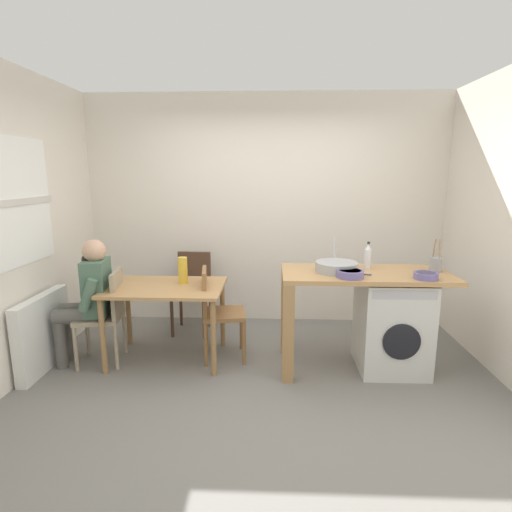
{
  "coord_description": "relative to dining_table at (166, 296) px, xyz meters",
  "views": [
    {
      "loc": [
        0.09,
        -3.14,
        1.79
      ],
      "look_at": [
        -0.06,
        0.45,
        1.06
      ],
      "focal_mm": 28.5,
      "sensor_mm": 36.0,
      "label": 1
    }
  ],
  "objects": [
    {
      "name": "washing_machine",
      "position": [
        2.12,
        -0.11,
        -0.21
      ],
      "size": [
        0.6,
        0.61,
        0.86
      ],
      "color": "silver",
      "rests_on": "ground_plane"
    },
    {
      "name": "radiator",
      "position": [
        -1.09,
        -0.26,
        -0.29
      ],
      "size": [
        0.1,
        0.8,
        0.7
      ],
      "primitive_type": "cube",
      "color": "white",
      "rests_on": "ground_plane"
    },
    {
      "name": "kitchen_counter",
      "position": [
        1.65,
        -0.1,
        0.12
      ],
      "size": [
        1.5,
        0.68,
        0.92
      ],
      "color": "tan",
      "rests_on": "ground_plane"
    },
    {
      "name": "chair_spare_by_wall",
      "position": [
        0.1,
        0.77,
        -0.14
      ],
      "size": [
        0.42,
        0.42,
        0.9
      ],
      "rotation": [
        0.0,
        0.0,
        3.09
      ],
      "color": "#4C3323",
      "rests_on": "ground_plane"
    },
    {
      "name": "bottle_tall_green",
      "position": [
        1.9,
        0.04,
        0.39
      ],
      "size": [
        0.06,
        0.06,
        0.25
      ],
      "color": "silver",
      "rests_on": "kitchen_counter"
    },
    {
      "name": "seated_person",
      "position": [
        -0.71,
        -0.11,
        0.03
      ],
      "size": [
        0.53,
        0.53,
        1.2
      ],
      "rotation": [
        0.0,
        0.0,
        1.71
      ],
      "color": "#595651",
      "rests_on": "ground_plane"
    },
    {
      "name": "ground_plane",
      "position": [
        0.93,
        -0.56,
        -0.64
      ],
      "size": [
        5.46,
        5.46,
        0.0
      ],
      "primitive_type": "plane",
      "color": "slate"
    },
    {
      "name": "wall_back",
      "position": [
        0.93,
        1.19,
        0.71
      ],
      "size": [
        4.6,
        0.1,
        2.7
      ],
      "primitive_type": "cube",
      "color": "silver",
      "rests_on": "ground_plane"
    },
    {
      "name": "chair_opposite",
      "position": [
        0.48,
        0.04,
        -0.14
      ],
      "size": [
        0.45,
        0.45,
        0.9
      ],
      "rotation": [
        0.0,
        0.0,
        -1.42
      ],
      "color": "olive",
      "rests_on": "ground_plane"
    },
    {
      "name": "scissors",
      "position": [
        1.81,
        -0.2,
        0.28
      ],
      "size": [
        0.15,
        0.06,
        0.01
      ],
      "color": "#B2B2B7",
      "rests_on": "kitchen_counter"
    },
    {
      "name": "mixing_bowl",
      "position": [
        1.68,
        -0.3,
        0.31
      ],
      "size": [
        0.23,
        0.23,
        0.06
      ],
      "color": "slate",
      "rests_on": "kitchen_counter"
    },
    {
      "name": "chair_person_seat",
      "position": [
        -0.55,
        -0.09,
        -0.14
      ],
      "size": [
        0.45,
        0.45,
        0.9
      ],
      "rotation": [
        0.0,
        0.0,
        1.71
      ],
      "color": "gray",
      "rests_on": "ground_plane"
    },
    {
      "name": "sink_basin",
      "position": [
        1.6,
        -0.1,
        0.32
      ],
      "size": [
        0.38,
        0.38,
        0.09
      ],
      "primitive_type": "cylinder",
      "color": "#9EA0A5",
      "rests_on": "kitchen_counter"
    },
    {
      "name": "vase",
      "position": [
        0.15,
        0.1,
        0.23
      ],
      "size": [
        0.09,
        0.09,
        0.26
      ],
      "primitive_type": "cylinder",
      "color": "gold",
      "rests_on": "dining_table"
    },
    {
      "name": "tap",
      "position": [
        1.6,
        0.08,
        0.42
      ],
      "size": [
        0.02,
        0.02,
        0.28
      ],
      "primitive_type": "cylinder",
      "color": "#B2B2B7",
      "rests_on": "kitchen_counter"
    },
    {
      "name": "dining_table",
      "position": [
        0.0,
        0.0,
        0.0
      ],
      "size": [
        1.1,
        0.76,
        0.74
      ],
      "color": "tan",
      "rests_on": "ground_plane"
    },
    {
      "name": "colander",
      "position": [
        2.31,
        -0.32,
        0.31
      ],
      "size": [
        0.2,
        0.2,
        0.06
      ],
      "color": "slate",
      "rests_on": "kitchen_counter"
    },
    {
      "name": "utensil_crock",
      "position": [
        2.49,
        -0.05,
        0.35
      ],
      "size": [
        0.11,
        0.11,
        0.3
      ],
      "color": "gray",
      "rests_on": "kitchen_counter"
    }
  ]
}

